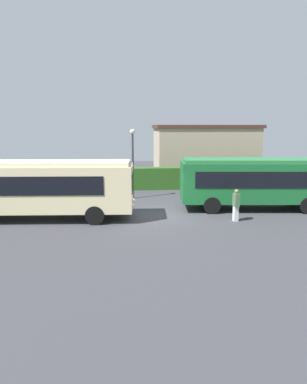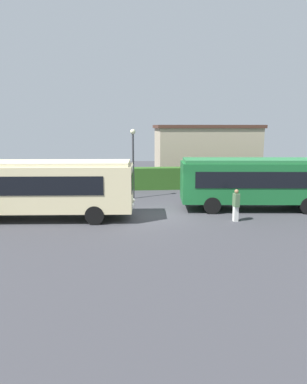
% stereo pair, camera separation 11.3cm
% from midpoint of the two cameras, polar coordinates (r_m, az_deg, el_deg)
% --- Properties ---
extents(ground_plane, '(64.00, 64.00, 0.00)m').
position_cam_midpoint_polar(ground_plane, '(19.81, 0.60, -4.02)').
color(ground_plane, '#38383D').
extents(bus_cream, '(10.41, 3.18, 3.20)m').
position_cam_midpoint_polar(bus_cream, '(19.82, -18.50, 0.89)').
color(bus_cream, beige).
rests_on(bus_cream, ground_plane).
extents(bus_green, '(9.34, 3.34, 3.12)m').
position_cam_midpoint_polar(bus_green, '(22.02, 16.33, 1.84)').
color(bus_green, '#19602D').
rests_on(bus_green, ground_plane).
extents(person_center, '(0.48, 0.49, 1.82)m').
position_cam_midpoint_polar(person_center, '(23.37, -18.55, 0.12)').
color(person_center, olive).
rests_on(person_center, ground_plane).
extents(person_right, '(0.45, 0.53, 1.89)m').
position_cam_midpoint_polar(person_right, '(22.65, -13.34, 0.16)').
color(person_right, silver).
rests_on(person_right, ground_plane).
extents(person_far, '(0.30, 0.42, 1.75)m').
position_cam_midpoint_polar(person_far, '(19.12, 13.27, -1.99)').
color(person_far, silver).
rests_on(person_far, ground_plane).
extents(hedge_row, '(44.00, 1.12, 1.76)m').
position_cam_midpoint_polar(hedge_row, '(28.18, -1.25, 2.24)').
color(hedge_row, '#2B571D').
rests_on(hedge_row, ground_plane).
extents(depot_building, '(9.85, 5.68, 5.18)m').
position_cam_midpoint_polar(depot_building, '(34.37, 8.30, 6.56)').
color(depot_building, tan).
rests_on(depot_building, ground_plane).
extents(lamppost, '(0.36, 0.36, 4.87)m').
position_cam_midpoint_polar(lamppost, '(24.29, -3.58, 6.12)').
color(lamppost, '#38383D').
rests_on(lamppost, ground_plane).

